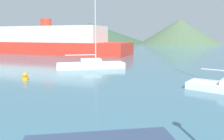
# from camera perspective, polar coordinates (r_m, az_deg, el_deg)

# --- Properties ---
(sailboat_inner) EXTENTS (7.92, 4.67, 8.90)m
(sailboat_inner) POSITION_cam_1_polar(r_m,az_deg,el_deg) (25.22, -5.54, 1.47)
(sailboat_inner) COLOR white
(sailboat_inner) RESTS_ON ground_plane
(ferry_distant) EXTENTS (36.75, 16.24, 7.16)m
(ferry_distant) POSITION_cam_1_polar(r_m,az_deg,el_deg) (48.66, -16.67, 7.13)
(ferry_distant) COLOR red
(ferry_distant) RESTS_ON ground_plane
(buoy_marker) EXTENTS (0.58, 0.58, 0.66)m
(buoy_marker) POSITION_cam_1_polar(r_m,az_deg,el_deg) (19.84, -21.76, -1.68)
(buoy_marker) COLOR orange
(buoy_marker) RESTS_ON ground_plane
(hill_west) EXTENTS (55.77, 55.77, 9.56)m
(hill_west) POSITION_cam_1_polar(r_m,az_deg,el_deg) (107.58, -5.74, 9.54)
(hill_west) COLOR #38563D
(hill_west) RESTS_ON ground_plane
(hill_central) EXTENTS (34.32, 34.32, 10.70)m
(hill_central) POSITION_cam_1_polar(r_m,az_deg,el_deg) (99.56, 17.18, 9.56)
(hill_central) COLOR #4C6647
(hill_central) RESTS_ON ground_plane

